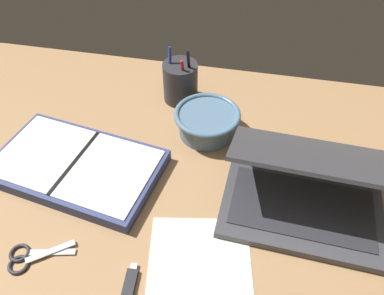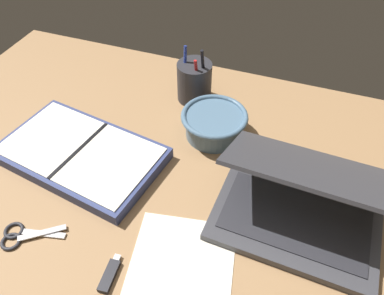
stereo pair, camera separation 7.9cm
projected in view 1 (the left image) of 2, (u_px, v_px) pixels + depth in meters
The scene contains 8 objects.
desk_top at pixel (170, 201), 79.67cm from camera, with size 140.00×100.00×2.00cm, color #936D47.
laptop at pixel (305, 191), 74.54cm from camera, with size 32.96×26.87×15.86cm.
bowl at pixel (207, 121), 90.44cm from camera, with size 16.05×16.05×6.49cm.
pen_cup at pixel (180, 82), 98.61cm from camera, with size 9.12×9.12×16.22cm.
planner at pixel (77, 166), 83.12cm from camera, with size 39.38×27.09×3.29cm.
scissors at pixel (27, 257), 69.05cm from camera, with size 12.21×8.71×0.80cm.
paper_sheet_front at pixel (200, 283), 65.90cm from camera, with size 18.78×26.75×0.16cm, color silver.
usb_drive at pixel (130, 285), 65.23cm from camera, with size 2.54×7.32×1.00cm.
Camera 1 is at (14.25, -45.60, 65.93)cm, focal length 35.00 mm.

